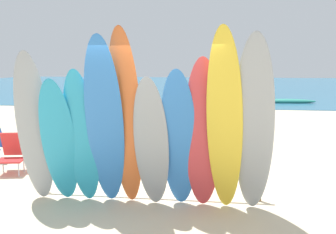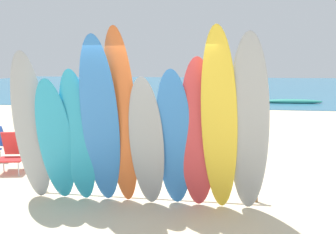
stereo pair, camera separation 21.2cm
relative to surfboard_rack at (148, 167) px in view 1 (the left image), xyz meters
The scene contains 18 objects.
ground 14.01m from the surfboard_rack, 90.00° to the left, with size 60.00×60.00×0.00m, color beige.
ocean_water 32.96m from the surfboard_rack, 90.00° to the left, with size 60.00×40.00×0.02m, color teal.
surfboard_rack is the anchor object (origin of this frame).
surfboard_grey_0 1.94m from the surfboard_rack, 160.53° to the right, with size 0.56×0.06×2.50m, color #999EA3.
surfboard_teal_1 1.52m from the surfboard_rack, 155.01° to the right, with size 0.56×0.06×2.12m, color #289EC6.
surfboard_teal_2 1.24m from the surfboard_rack, 147.63° to the right, with size 0.52×0.07×2.24m, color #289EC6.
surfboard_blue_3 1.19m from the surfboard_rack, 128.30° to the right, with size 0.58×0.06×2.78m, color #337AD1.
surfboard_orange_4 1.08m from the surfboard_rack, 110.88° to the right, with size 0.50×0.07×2.85m, color orange.
surfboard_grey_5 0.79m from the surfboard_rack, 73.34° to the right, with size 0.55×0.08×2.11m, color #999EA3.
surfboard_blue_6 1.00m from the surfboard_rack, 43.21° to the right, with size 0.55×0.06×2.26m, color #337AD1.
surfboard_red_7 1.30m from the surfboard_rack, 31.08° to the right, with size 0.56×0.07×2.42m, color #D13D42.
surfboard_yellow_8 1.72m from the surfboard_rack, 30.29° to the right, with size 0.52×0.07×2.88m, color yellow.
surfboard_grey_9 2.02m from the surfboard_rack, 23.30° to the right, with size 0.57×0.07×2.80m, color #999EA3.
beachgoer_by_water 8.03m from the surfboard_rack, 110.32° to the left, with size 0.50×0.38×1.54m.
beachgoer_strolling 5.46m from the surfboard_rack, 92.17° to the left, with size 0.56×0.43×1.73m.
beach_chair_red 3.22m from the surfboard_rack, 160.74° to the left, with size 0.64×0.77×0.82m.
beach_chair_striped 3.62m from the surfboard_rack, 140.72° to the left, with size 0.76×0.88×0.79m.
distant_boat 16.93m from the surfboard_rack, 73.90° to the left, with size 3.24×0.69×0.26m.
Camera 1 is at (1.26, -6.45, 2.27)m, focal length 42.66 mm.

